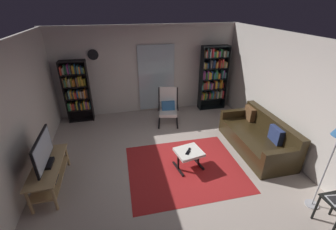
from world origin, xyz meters
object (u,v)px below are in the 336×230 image
object	(u,v)px
tv_stand	(49,173)
television	(43,152)
tv_remote	(189,150)
cell_phone	(188,153)
bookshelf_near_sofa	(213,76)
leather_sofa	(258,138)
lounge_armchair	(168,105)
bookshelf_near_tv	(77,90)
wall_clock	(93,55)
ottoman	(189,154)

from	to	relation	value
tv_stand	television	size ratio (longest dim) A/B	1.37
tv_remote	cell_phone	xyz separation A→B (m)	(-0.05, -0.08, -0.00)
bookshelf_near_sofa	cell_phone	xyz separation A→B (m)	(-1.65, -2.78, -0.65)
leather_sofa	lounge_armchair	size ratio (longest dim) A/B	1.95
tv_stand	bookshelf_near_tv	xyz separation A→B (m)	(0.24, 2.74, 0.60)
leather_sofa	cell_phone	size ratio (longest dim) A/B	14.26
wall_clock	ottoman	bearing A→B (deg)	-57.20
tv_stand	lounge_armchair	size ratio (longest dim) A/B	1.27
television	bookshelf_near_tv	size ratio (longest dim) A/B	0.54
bookshelf_near_tv	tv_remote	bearing A→B (deg)	-47.96
lounge_armchair	wall_clock	distance (m)	2.49
television	wall_clock	world-z (taller)	wall_clock
bookshelf_near_sofa	tv_remote	size ratio (longest dim) A/B	13.86
bookshelf_near_tv	tv_remote	xyz separation A→B (m)	(2.46, -2.73, -0.53)
tv_stand	leather_sofa	bearing A→B (deg)	3.72
cell_phone	ottoman	bearing A→B (deg)	90.93
lounge_armchair	cell_phone	distance (m)	2.11
tv_stand	lounge_armchair	distance (m)	3.40
tv_stand	tv_remote	distance (m)	2.69
television	leather_sofa	distance (m)	4.51
tv_remote	bookshelf_near_tv	bearing A→B (deg)	163.73
bookshelf_near_sofa	cell_phone	bearing A→B (deg)	-120.66
tv_stand	television	xyz separation A→B (m)	(0.00, 0.02, 0.46)
ottoman	cell_phone	xyz separation A→B (m)	(-0.04, -0.06, 0.08)
lounge_armchair	leather_sofa	bearing A→B (deg)	-44.63
tv_stand	television	distance (m)	0.46
tv_remote	tv_stand	bearing A→B (deg)	-147.98
ottoman	tv_remote	world-z (taller)	tv_remote
bookshelf_near_tv	tv_remote	distance (m)	3.71
tv_remote	cell_phone	world-z (taller)	tv_remote
lounge_armchair	wall_clock	bearing A→B (deg)	154.90
television	lounge_armchair	size ratio (longest dim) A/B	0.93
ottoman	bookshelf_near_sofa	bearing A→B (deg)	59.43
bookshelf_near_sofa	cell_phone	size ratio (longest dim) A/B	14.26
lounge_armchair	tv_remote	distance (m)	2.03
tv_stand	tv_remote	world-z (taller)	tv_stand
ottoman	wall_clock	world-z (taller)	wall_clock
bookshelf_near_sofa	wall_clock	bearing A→B (deg)	176.48
bookshelf_near_tv	cell_phone	world-z (taller)	bookshelf_near_tv
tv_stand	bookshelf_near_tv	bearing A→B (deg)	85.09
leather_sofa	tv_remote	xyz separation A→B (m)	(-1.79, -0.28, 0.13)
bookshelf_near_sofa	lounge_armchair	distance (m)	1.81
tv_stand	lounge_armchair	world-z (taller)	lounge_armchair
wall_clock	lounge_armchair	bearing A→B (deg)	-25.10
bookshelf_near_tv	bookshelf_near_sofa	size ratio (longest dim) A/B	0.88
tv_stand	bookshelf_near_tv	size ratio (longest dim) A/B	0.73
tv_remote	leather_sofa	bearing A→B (deg)	40.49
tv_stand	lounge_armchair	xyz separation A→B (m)	(2.71, 2.04, 0.19)
ottoman	wall_clock	xyz separation A→B (m)	(-1.89, 2.94, 1.51)
bookshelf_near_tv	wall_clock	bearing A→B (deg)	19.45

